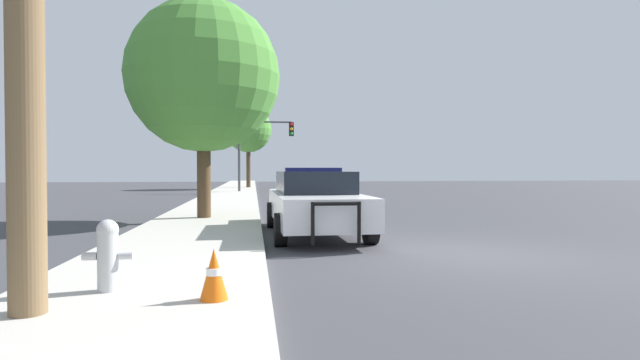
% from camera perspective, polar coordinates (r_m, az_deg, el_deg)
% --- Properties ---
extents(ground_plane, '(110.00, 110.00, 0.00)m').
position_cam_1_polar(ground_plane, '(9.36, 16.56, -8.21)').
color(ground_plane, '#3D3D42').
extents(sidewalk_left, '(3.00, 110.00, 0.13)m').
position_cam_1_polar(sidewalk_left, '(8.65, -16.40, -8.55)').
color(sidewalk_left, '#BCB7AD').
rests_on(sidewalk_left, ground_plane).
extents(police_car, '(2.14, 5.41, 1.57)m').
position_cam_1_polar(police_car, '(11.68, -0.62, -2.44)').
color(police_car, white).
rests_on(police_car, ground_plane).
extents(fire_hydrant, '(0.55, 0.24, 0.82)m').
position_cam_1_polar(fire_hydrant, '(6.26, -23.09, -7.67)').
color(fire_hydrant, '#B7BCC1').
rests_on(fire_hydrant, sidewalk_left).
extents(traffic_light, '(3.60, 0.35, 4.63)m').
position_cam_1_polar(traffic_light, '(32.60, -6.61, 4.54)').
color(traffic_light, '#424247').
rests_on(traffic_light, sidewalk_left).
extents(car_background_distant, '(2.16, 4.30, 1.31)m').
position_cam_1_polar(car_background_distant, '(46.07, -0.33, 0.20)').
color(car_background_distant, '#333856').
rests_on(car_background_distant, ground_plane).
extents(tree_sidewalk_far, '(3.64, 3.64, 6.39)m').
position_cam_1_polar(tree_sidewalk_far, '(39.85, -8.20, 5.73)').
color(tree_sidewalk_far, '#4C3823').
rests_on(tree_sidewalk_far, sidewalk_left).
extents(tree_sidewalk_near, '(4.41, 4.41, 6.31)m').
position_cam_1_polar(tree_sidewalk_near, '(15.10, -13.18, 11.47)').
color(tree_sidewalk_near, '#4C3823').
rests_on(tree_sidewalk_near, sidewalk_left).
extents(traffic_cone, '(0.30, 0.30, 0.55)m').
position_cam_1_polar(traffic_cone, '(5.54, -12.04, -10.46)').
color(traffic_cone, orange).
rests_on(traffic_cone, sidewalk_left).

